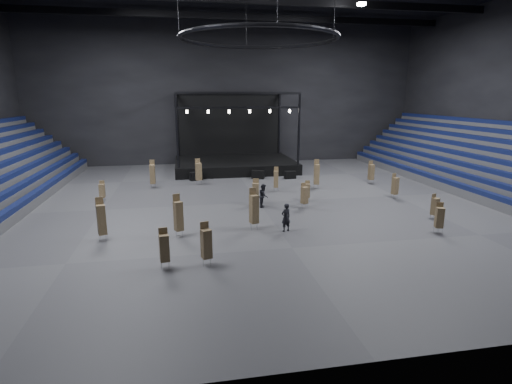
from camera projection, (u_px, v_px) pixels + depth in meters
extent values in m
plane|color=#444446|center=(259.00, 202.00, 33.51)|extent=(50.00, 50.00, 0.00)
cube|color=black|center=(228.00, 93.00, 51.47)|extent=(50.00, 0.20, 18.00)
cube|color=black|center=(398.00, 86.00, 11.33)|extent=(50.00, 0.20, 18.00)
cube|color=#0E123F|center=(23.00, 202.00, 30.09)|extent=(0.59, 40.00, 0.40)
cube|color=#0E123F|center=(9.00, 192.00, 29.75)|extent=(0.59, 40.00, 0.40)
cube|color=#4C4C4F|center=(484.00, 188.00, 37.21)|extent=(7.20, 40.00, 0.75)
cube|color=#0E123F|center=(453.00, 183.00, 36.49)|extent=(0.59, 40.00, 0.40)
cube|color=#4C4C4F|center=(488.00, 184.00, 37.20)|extent=(6.30, 40.00, 1.50)
cube|color=#0E123F|center=(463.00, 175.00, 36.47)|extent=(0.59, 40.00, 0.40)
cube|color=#4C4C4F|center=(493.00, 179.00, 37.19)|extent=(5.40, 40.00, 2.25)
cube|color=#0E123F|center=(472.00, 166.00, 36.45)|extent=(0.59, 40.00, 0.40)
cube|color=#4C4C4F|center=(498.00, 175.00, 37.18)|extent=(4.50, 40.00, 3.00)
cube|color=#0E123F|center=(482.00, 158.00, 36.44)|extent=(0.59, 40.00, 0.40)
cube|color=#4C4C4F|center=(503.00, 171.00, 37.17)|extent=(3.60, 40.00, 3.75)
cube|color=#0E123F|center=(492.00, 149.00, 36.42)|extent=(0.59, 40.00, 0.40)
cube|color=#4C4C4F|center=(508.00, 167.00, 37.16)|extent=(2.70, 40.00, 4.50)
cube|color=#0E123F|center=(502.00, 141.00, 36.40)|extent=(0.59, 40.00, 0.40)
cube|color=#4C4C4F|center=(512.00, 163.00, 37.15)|extent=(1.80, 40.00, 5.25)
cube|color=#0E123F|center=(512.00, 133.00, 36.39)|extent=(0.59, 40.00, 0.40)
cube|color=black|center=(235.00, 165.00, 48.19)|extent=(14.00, 10.00, 1.20)
cube|color=black|center=(229.00, 124.00, 51.69)|extent=(13.30, 0.30, 8.00)
cylinder|color=black|center=(177.00, 131.00, 41.57)|extent=(0.24, 0.24, 7.80)
cylinder|color=black|center=(178.00, 125.00, 50.36)|extent=(0.24, 0.24, 7.80)
cylinder|color=black|center=(299.00, 130.00, 43.90)|extent=(0.24, 0.24, 7.80)
cylinder|color=black|center=(279.00, 124.00, 52.69)|extent=(0.24, 0.24, 7.80)
cube|color=black|center=(239.00, 93.00, 41.81)|extent=(13.40, 0.25, 0.25)
cube|color=black|center=(229.00, 93.00, 50.61)|extent=(13.40, 0.25, 0.25)
cube|color=black|center=(239.00, 108.00, 42.17)|extent=(13.40, 0.20, 0.20)
cylinder|color=white|center=(187.00, 112.00, 41.29)|extent=(0.24, 0.24, 0.35)
cylinder|color=white|center=(208.00, 112.00, 41.68)|extent=(0.24, 0.24, 0.35)
cylinder|color=white|center=(229.00, 112.00, 42.07)|extent=(0.24, 0.24, 0.35)
cylinder|color=white|center=(250.00, 111.00, 42.46)|extent=(0.24, 0.24, 0.35)
cylinder|color=white|center=(270.00, 111.00, 42.84)|extent=(0.24, 0.24, 0.35)
cylinder|color=white|center=(290.00, 111.00, 43.23)|extent=(0.24, 0.24, 0.35)
torus|color=black|center=(259.00, 38.00, 30.46)|extent=(12.30, 12.30, 0.30)
cylinder|color=black|center=(335.00, 6.00, 30.93)|extent=(0.04, 0.04, 5.00)
cylinder|color=black|center=(246.00, 18.00, 35.60)|extent=(0.04, 0.04, 5.00)
cube|color=black|center=(244.00, 0.00, 36.16)|extent=(49.00, 0.35, 0.70)
cube|color=black|center=(233.00, 16.00, 43.80)|extent=(49.00, 0.35, 0.70)
cube|color=white|center=(362.00, 4.00, 35.20)|extent=(0.60, 0.60, 0.25)
cube|color=black|center=(196.00, 176.00, 42.23)|extent=(1.49, 1.14, 0.89)
cube|color=black|center=(258.00, 175.00, 43.01)|extent=(1.48, 1.12, 0.89)
cube|color=black|center=(290.00, 175.00, 43.02)|extent=(1.29, 0.75, 0.82)
cylinder|color=silver|center=(151.00, 186.00, 38.58)|extent=(0.03, 0.03, 0.40)
cylinder|color=silver|center=(151.00, 185.00, 38.95)|extent=(0.03, 0.03, 0.40)
cylinder|color=silver|center=(155.00, 186.00, 38.65)|extent=(0.03, 0.03, 0.40)
cylinder|color=silver|center=(155.00, 185.00, 39.01)|extent=(0.03, 0.03, 0.40)
cube|color=#90754F|center=(153.00, 174.00, 38.53)|extent=(0.50, 0.50, 1.86)
cube|color=#90754F|center=(152.00, 165.00, 38.52)|extent=(0.47, 0.08, 1.02)
cylinder|color=silver|center=(203.00, 263.00, 20.88)|extent=(0.03, 0.03, 0.41)
cylinder|color=silver|center=(203.00, 260.00, 21.25)|extent=(0.03, 0.03, 0.41)
cylinder|color=silver|center=(211.00, 262.00, 20.95)|extent=(0.03, 0.03, 0.41)
cylinder|color=silver|center=(210.00, 260.00, 21.31)|extent=(0.03, 0.03, 0.41)
cube|color=#90754F|center=(206.00, 244.00, 20.87)|extent=(0.61, 0.61, 1.56)
cube|color=#90754F|center=(204.00, 229.00, 20.87)|extent=(0.46, 0.20, 0.86)
cylinder|color=silver|center=(370.00, 182.00, 40.45)|extent=(0.03, 0.03, 0.40)
cylinder|color=silver|center=(368.00, 181.00, 40.82)|extent=(0.03, 0.03, 0.40)
cylinder|color=silver|center=(373.00, 182.00, 40.52)|extent=(0.03, 0.03, 0.40)
cylinder|color=silver|center=(371.00, 181.00, 40.88)|extent=(0.03, 0.03, 0.40)
cube|color=#90754F|center=(371.00, 172.00, 40.44)|extent=(0.52, 0.52, 1.55)
cube|color=#90754F|center=(371.00, 165.00, 40.46)|extent=(0.47, 0.10, 0.85)
cylinder|color=silver|center=(275.00, 190.00, 37.28)|extent=(0.03, 0.03, 0.36)
cylinder|color=silver|center=(274.00, 189.00, 37.61)|extent=(0.03, 0.03, 0.36)
cylinder|color=silver|center=(278.00, 189.00, 37.34)|extent=(0.03, 0.03, 0.36)
cylinder|color=silver|center=(277.00, 189.00, 37.67)|extent=(0.03, 0.03, 0.36)
cube|color=#90754F|center=(276.00, 179.00, 37.25)|extent=(0.53, 0.53, 1.55)
cube|color=#90754F|center=(276.00, 171.00, 37.25)|extent=(0.41, 0.16, 0.85)
cylinder|color=silver|center=(303.00, 206.00, 31.61)|extent=(0.03, 0.03, 0.38)
cylinder|color=silver|center=(301.00, 205.00, 31.96)|extent=(0.03, 0.03, 0.38)
cylinder|color=silver|center=(307.00, 206.00, 31.67)|extent=(0.03, 0.03, 0.38)
cylinder|color=silver|center=(306.00, 205.00, 32.02)|extent=(0.03, 0.03, 0.38)
cube|color=#90754F|center=(305.00, 195.00, 31.61)|extent=(0.61, 0.61, 1.34)
cube|color=#90754F|center=(303.00, 187.00, 31.62)|extent=(0.42, 0.23, 0.73)
cylinder|color=silver|center=(99.00, 239.00, 24.43)|extent=(0.03, 0.03, 0.41)
cylinder|color=silver|center=(100.00, 237.00, 24.80)|extent=(0.03, 0.03, 0.41)
cylinder|color=silver|center=(106.00, 238.00, 24.50)|extent=(0.03, 0.03, 0.41)
cylinder|color=silver|center=(107.00, 236.00, 24.87)|extent=(0.03, 0.03, 0.41)
cube|color=#90754F|center=(101.00, 220.00, 24.38)|extent=(0.62, 0.62, 1.87)
cube|color=#90754F|center=(100.00, 205.00, 24.35)|extent=(0.46, 0.21, 1.03)
cylinder|color=silver|center=(306.00, 200.00, 33.64)|extent=(0.03, 0.03, 0.35)
cylinder|color=silver|center=(305.00, 199.00, 33.96)|extent=(0.03, 0.03, 0.35)
cylinder|color=silver|center=(310.00, 200.00, 33.70)|extent=(0.03, 0.03, 0.35)
cylinder|color=silver|center=(308.00, 199.00, 34.02)|extent=(0.03, 0.03, 0.35)
cube|color=#90754F|center=(307.00, 191.00, 33.65)|extent=(0.52, 0.52, 1.16)
cube|color=#90754F|center=(307.00, 184.00, 33.69)|extent=(0.40, 0.16, 0.64)
cylinder|color=silver|center=(176.00, 235.00, 25.16)|extent=(0.03, 0.03, 0.40)
cylinder|color=silver|center=(176.00, 233.00, 25.52)|extent=(0.03, 0.03, 0.40)
cylinder|color=silver|center=(182.00, 234.00, 25.23)|extent=(0.03, 0.03, 0.40)
cylinder|color=silver|center=(182.00, 232.00, 25.59)|extent=(0.03, 0.03, 0.40)
cube|color=#90754F|center=(178.00, 216.00, 25.11)|extent=(0.64, 0.64, 1.88)
cube|color=#90754F|center=(176.00, 202.00, 25.06)|extent=(0.45, 0.25, 1.04)
cylinder|color=silver|center=(252.00, 227.00, 26.57)|extent=(0.03, 0.03, 0.42)
cylinder|color=silver|center=(251.00, 225.00, 26.96)|extent=(0.03, 0.03, 0.42)
cylinder|color=silver|center=(258.00, 227.00, 26.64)|extent=(0.03, 0.03, 0.42)
cylinder|color=silver|center=(256.00, 225.00, 27.03)|extent=(0.03, 0.03, 0.42)
cube|color=#90754F|center=(254.00, 209.00, 26.53)|extent=(0.63, 0.63, 1.92)
cube|color=#90754F|center=(253.00, 195.00, 26.49)|extent=(0.48, 0.20, 1.05)
cylinder|color=silver|center=(437.00, 231.00, 25.77)|extent=(0.03, 0.03, 0.39)
cylinder|color=silver|center=(434.00, 229.00, 26.13)|extent=(0.03, 0.03, 0.39)
cylinder|color=silver|center=(442.00, 231.00, 25.84)|extent=(0.03, 0.03, 0.39)
cylinder|color=silver|center=(439.00, 229.00, 26.20)|extent=(0.03, 0.03, 0.39)
cube|color=#90754F|center=(439.00, 218.00, 25.78)|extent=(0.59, 0.59, 1.34)
cube|color=#90754F|center=(439.00, 207.00, 25.82)|extent=(0.45, 0.19, 0.74)
cylinder|color=silver|center=(315.00, 187.00, 38.32)|extent=(0.03, 0.03, 0.41)
cylinder|color=silver|center=(314.00, 186.00, 38.70)|extent=(0.03, 0.03, 0.41)
cylinder|color=silver|center=(319.00, 187.00, 38.39)|extent=(0.03, 0.03, 0.41)
cylinder|color=silver|center=(317.00, 186.00, 38.77)|extent=(0.03, 0.03, 0.41)
cube|color=#90754F|center=(317.00, 174.00, 38.27)|extent=(0.58, 0.58, 1.92)
cube|color=#90754F|center=(317.00, 165.00, 38.25)|extent=(0.48, 0.15, 1.06)
cylinder|color=silver|center=(393.00, 197.00, 34.56)|extent=(0.03, 0.03, 0.38)
cylinder|color=silver|center=(391.00, 196.00, 34.91)|extent=(0.03, 0.03, 0.38)
cylinder|color=silver|center=(397.00, 197.00, 34.62)|extent=(0.03, 0.03, 0.38)
cylinder|color=silver|center=(395.00, 196.00, 34.97)|extent=(0.03, 0.03, 0.38)
cube|color=#90754F|center=(395.00, 186.00, 34.55)|extent=(0.60, 0.60, 1.47)
cube|color=#90754F|center=(394.00, 178.00, 34.54)|extent=(0.43, 0.22, 0.81)
cylinder|color=silver|center=(100.00, 200.00, 33.57)|extent=(0.03, 0.03, 0.36)
cylinder|color=silver|center=(101.00, 199.00, 33.89)|extent=(0.03, 0.03, 0.36)
cylinder|color=silver|center=(105.00, 200.00, 33.63)|extent=(0.03, 0.03, 0.36)
cylinder|color=silver|center=(105.00, 199.00, 33.95)|extent=(0.03, 0.03, 0.36)
cube|color=#90754F|center=(102.00, 191.00, 33.58)|extent=(0.46, 0.46, 1.16)
cube|color=#90754F|center=(102.00, 184.00, 33.63)|extent=(0.41, 0.08, 0.64)
cylinder|color=silver|center=(433.00, 218.00, 28.65)|extent=(0.03, 0.03, 0.36)
cylinder|color=silver|center=(430.00, 217.00, 28.97)|extent=(0.03, 0.03, 0.36)
cylinder|color=silver|center=(437.00, 218.00, 28.71)|extent=(0.03, 0.03, 0.36)
cylinder|color=silver|center=(435.00, 216.00, 29.03)|extent=(0.03, 0.03, 0.36)
cube|color=#90754F|center=(435.00, 206.00, 28.65)|extent=(0.55, 0.55, 1.24)
cube|color=#90754F|center=(434.00, 198.00, 28.67)|extent=(0.41, 0.19, 0.68)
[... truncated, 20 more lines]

